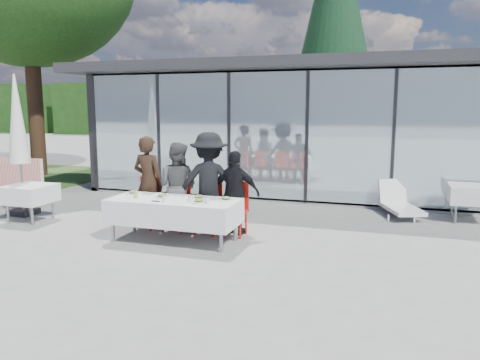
% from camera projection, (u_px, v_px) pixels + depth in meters
% --- Properties ---
extents(ground, '(90.00, 90.00, 0.00)m').
position_uv_depth(ground, '(201.00, 247.00, 7.80)').
color(ground, gray).
rests_on(ground, ground).
extents(pavilion, '(14.80, 8.80, 3.44)m').
position_uv_depth(pavilion, '(362.00, 113.00, 14.53)').
color(pavilion, gray).
rests_on(pavilion, ground).
extents(treeline, '(62.50, 2.00, 4.40)m').
position_uv_depth(treeline, '(323.00, 109.00, 34.38)').
color(treeline, '#153410').
rests_on(treeline, ground).
extents(dining_table, '(2.26, 0.96, 0.75)m').
position_uv_depth(dining_table, '(174.00, 211.00, 8.08)').
color(dining_table, white).
rests_on(dining_table, ground).
extents(diner_a, '(0.72, 0.72, 1.77)m').
position_uv_depth(diner_a, '(148.00, 182.00, 9.02)').
color(diner_a, '#322016').
rests_on(diner_a, ground).
extents(diner_chair_a, '(0.44, 0.44, 0.97)m').
position_uv_depth(diner_chair_a, '(149.00, 200.00, 9.06)').
color(diner_chair_a, red).
rests_on(diner_chair_a, ground).
extents(diner_b, '(0.89, 0.89, 1.67)m').
position_uv_depth(diner_b, '(177.00, 186.00, 8.84)').
color(diner_b, '#515151').
rests_on(diner_b, ground).
extents(diner_chair_b, '(0.44, 0.44, 0.97)m').
position_uv_depth(diner_chair_b, '(177.00, 202.00, 8.87)').
color(diner_chair_b, red).
rests_on(diner_chair_b, ground).
extents(diner_c, '(1.49, 1.49, 1.87)m').
position_uv_depth(diner_c, '(209.00, 183.00, 8.63)').
color(diner_c, black).
rests_on(diner_c, ground).
extents(diner_chair_c, '(0.44, 0.44, 0.97)m').
position_uv_depth(diner_chair_c, '(209.00, 204.00, 8.67)').
color(diner_chair_c, red).
rests_on(diner_chair_c, ground).
extents(diner_d, '(0.92, 0.92, 1.54)m').
position_uv_depth(diner_d, '(235.00, 193.00, 8.50)').
color(diner_d, black).
rests_on(diner_d, ground).
extents(diner_chair_d, '(0.44, 0.44, 0.97)m').
position_uv_depth(diner_chair_d, '(235.00, 206.00, 8.52)').
color(diner_chair_d, red).
rests_on(diner_chair_d, ground).
extents(plate_a, '(0.28, 0.28, 0.07)m').
position_uv_depth(plate_a, '(133.00, 193.00, 8.53)').
color(plate_a, silver).
rests_on(plate_a, dining_table).
extents(plate_b, '(0.28, 0.28, 0.07)m').
position_uv_depth(plate_b, '(162.00, 196.00, 8.19)').
color(plate_b, silver).
rests_on(plate_b, dining_table).
extents(plate_c, '(0.28, 0.28, 0.07)m').
position_uv_depth(plate_c, '(199.00, 197.00, 8.10)').
color(plate_c, silver).
rests_on(plate_c, dining_table).
extents(plate_d, '(0.28, 0.28, 0.07)m').
position_uv_depth(plate_d, '(226.00, 199.00, 7.94)').
color(plate_d, silver).
rests_on(plate_d, dining_table).
extents(plate_extra, '(0.28, 0.28, 0.07)m').
position_uv_depth(plate_extra, '(199.00, 201.00, 7.76)').
color(plate_extra, silver).
rests_on(plate_extra, dining_table).
extents(juice_bottle, '(0.06, 0.06, 0.13)m').
position_uv_depth(juice_bottle, '(136.00, 194.00, 8.13)').
color(juice_bottle, '#8EBD4E').
rests_on(juice_bottle, dining_table).
extents(drinking_glasses, '(0.79, 0.25, 0.10)m').
position_uv_depth(drinking_glasses, '(187.00, 200.00, 7.75)').
color(drinking_glasses, silver).
rests_on(drinking_glasses, dining_table).
extents(folded_eyeglasses, '(0.14, 0.03, 0.01)m').
position_uv_depth(folded_eyeglasses, '(156.00, 201.00, 7.83)').
color(folded_eyeglasses, black).
rests_on(folded_eyeglasses, dining_table).
extents(spare_table_left, '(0.86, 0.86, 0.74)m').
position_uv_depth(spare_table_left, '(30.00, 194.00, 9.57)').
color(spare_table_left, white).
rests_on(spare_table_left, ground).
extents(spare_table_right, '(0.86, 0.86, 0.74)m').
position_uv_depth(spare_table_right, '(471.00, 194.00, 9.54)').
color(spare_table_right, white).
rests_on(spare_table_right, ground).
extents(market_umbrella, '(0.50, 0.50, 3.00)m').
position_uv_depth(market_umbrella, '(18.00, 127.00, 9.91)').
color(market_umbrella, black).
rests_on(market_umbrella, ground).
extents(lounger, '(1.02, 1.46, 0.72)m').
position_uv_depth(lounger, '(398.00, 203.00, 10.13)').
color(lounger, white).
rests_on(lounger, ground).
extents(conifer_tree, '(4.00, 4.00, 10.50)m').
position_uv_depth(conifer_tree, '(335.00, 16.00, 18.94)').
color(conifer_tree, '#382316').
rests_on(conifer_tree, ground).
extents(grass_patch, '(5.00, 5.00, 0.02)m').
position_uv_depth(grass_patch, '(40.00, 175.00, 16.03)').
color(grass_patch, '#385926').
rests_on(grass_patch, ground).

